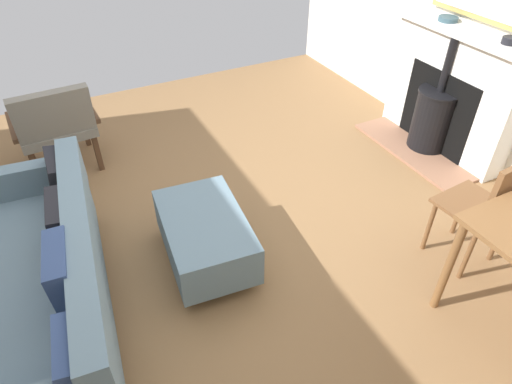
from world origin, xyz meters
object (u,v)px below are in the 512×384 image
mantel_bowl_far (510,40)px  ottoman (205,235)px  mantel_bowl_near (448,18)px  sofa (31,291)px  fireplace (446,99)px  armchair_accent (55,123)px  dining_chair_near_fireplace (488,204)px

mantel_bowl_far → ottoman: 2.71m
mantel_bowl_near → mantel_bowl_far: 0.62m
mantel_bowl_near → sofa: bearing=11.3°
sofa → fireplace: bearing=-172.2°
ottoman → mantel_bowl_near: bearing=-165.9°
sofa → mantel_bowl_near: bearing=-168.7°
sofa → armchair_accent: size_ratio=2.30×
sofa → armchair_accent: 1.71m
mantel_bowl_near → ottoman: bearing=14.1°
fireplace → mantel_bowl_far: (-0.03, 0.39, 0.65)m
fireplace → mantel_bowl_far: mantel_bowl_far is taller
mantel_bowl_far → armchair_accent: bearing=-25.7°
mantel_bowl_far → ottoman: (2.55, 0.03, -0.90)m
mantel_bowl_near → armchair_accent: 3.44m
dining_chair_near_fireplace → mantel_bowl_far: bearing=-137.7°
ottoman → dining_chair_near_fireplace: dining_chair_near_fireplace is taller
dining_chair_near_fireplace → armchair_accent: bearing=-46.4°
mantel_bowl_far → ottoman: mantel_bowl_far is taller
mantel_bowl_near → ottoman: 2.78m
mantel_bowl_near → sofa: size_ratio=0.09×
fireplace → mantel_bowl_far: 0.75m
sofa → ottoman: 1.08m
sofa → armchair_accent: bearing=-102.7°
fireplace → dining_chair_near_fireplace: bearing=53.9°
fireplace → ottoman: bearing=9.3°
mantel_bowl_far → sofa: 3.71m
fireplace → armchair_accent: bearing=-20.1°
dining_chair_near_fireplace → fireplace: bearing=-126.1°
ottoman → dining_chair_near_fireplace: (-1.61, 0.83, 0.28)m
fireplace → ottoman: 2.56m
mantel_bowl_near → armchair_accent: size_ratio=0.20×
mantel_bowl_near → mantel_bowl_far: bearing=90.0°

